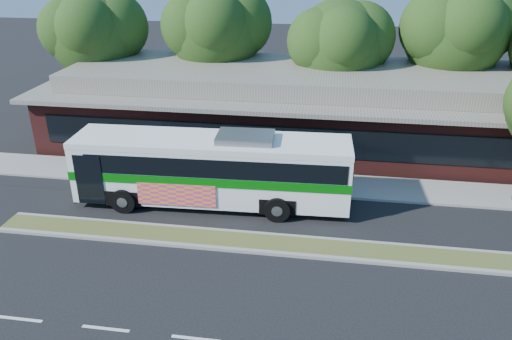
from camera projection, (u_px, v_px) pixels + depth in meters
name	position (u px, v px, depth m)	size (l,w,h in m)	color
ground	(303.00, 256.00, 19.71)	(120.00, 120.00, 0.00)	black
median_strip	(304.00, 246.00, 20.21)	(26.00, 1.10, 0.15)	#445323
sidewalk	(311.00, 184.00, 25.43)	(44.00, 2.60, 0.12)	gray
parking_lot	(25.00, 140.00, 31.13)	(14.00, 12.00, 0.01)	black
plaza_building	(318.00, 106.00, 30.47)	(33.20, 11.20, 4.45)	#4E1B18
tree_bg_a	(100.00, 32.00, 32.82)	(6.47, 5.80, 8.63)	black
tree_bg_b	(222.00, 28.00, 32.52)	(6.69, 6.00, 9.00)	black
tree_bg_c	(345.00, 43.00, 30.76)	(6.24, 5.60, 8.26)	black
tree_bg_d	(463.00, 29.00, 30.36)	(6.91, 6.20, 9.37)	black
transit_bus	(213.00, 165.00, 22.89)	(12.76, 3.31, 3.55)	white
sedan	(149.00, 143.00, 28.56)	(2.22, 5.46, 1.58)	silver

